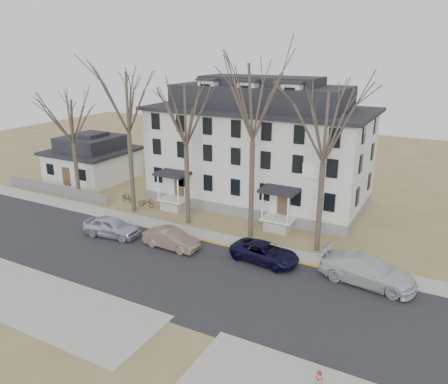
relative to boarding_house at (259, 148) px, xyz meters
The scene contains 20 objects.
ground 18.85m from the boarding_house, 83.64° to the right, with size 120.00×120.00×0.00m, color olive.
main_road 16.96m from the boarding_house, 82.85° to the right, with size 120.00×10.00×0.04m, color #27272A.
far_sidewalk 11.49m from the boarding_house, 78.64° to the right, with size 120.00×2.00×0.08m, color #A09F97.
near_sidewalk_left 24.33m from the boarding_house, 104.65° to the right, with size 20.00×5.00×0.08m, color #A09F97.
yellow_curb 13.99m from the boarding_house, 57.18° to the right, with size 14.00×0.25×0.06m, color gold.
boarding_house is the anchor object (origin of this frame).
small_house 20.34m from the boarding_house, behind, with size 8.70×8.70×5.00m.
fence 21.48m from the boarding_house, 156.01° to the right, with size 14.00×0.06×1.20m, color gray.
tree_far_left 13.12m from the boarding_house, 137.82° to the right, with size 8.40×8.40×13.72m.
tree_mid_left 9.66m from the boarding_house, 110.20° to the right, with size 7.80×7.80×12.74m.
tree_center 10.39m from the boarding_house, 69.80° to the right, with size 9.00×9.00×14.70m.
tree_mid_right 12.51m from the boarding_house, 43.81° to the right, with size 7.80×7.80×12.74m.
tree_bungalow 18.17m from the boarding_house, 152.99° to the right, with size 6.60×6.60×10.78m.
car_silver 15.83m from the boarding_house, 116.71° to the right, with size 1.89×4.70×1.60m, color #B3BAC8.
car_tan 13.95m from the boarding_house, 95.73° to the right, with size 1.55×4.44×1.46m, color #7A6157.
car_navy 13.98m from the boarding_house, 63.82° to the right, with size 2.28×4.95×1.38m, color black.
car_white 17.73m from the boarding_house, 41.82° to the right, with size 2.48×6.09×1.77m, color silver.
bicycle_left 12.05m from the boarding_house, 141.54° to the right, with size 0.58×1.67×0.88m, color black.
bicycle_right 13.89m from the boarding_house, 149.99° to the right, with size 0.42×1.50×0.90m, color black.
fire_hydrant 25.61m from the boarding_house, 59.61° to the right, with size 0.30×0.28×0.73m.
Camera 1 is at (14.53, -19.82, 14.45)m, focal length 35.00 mm.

